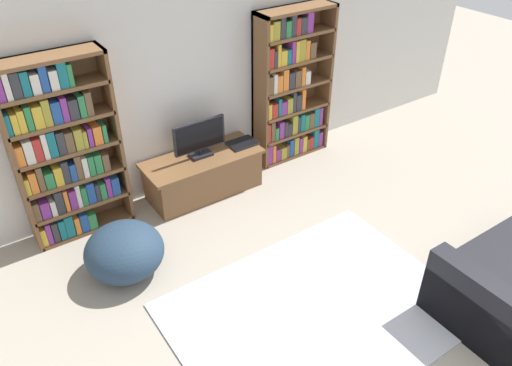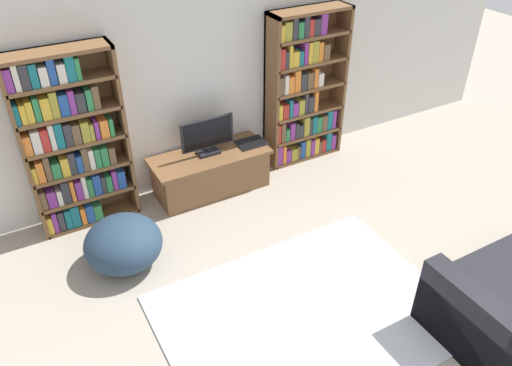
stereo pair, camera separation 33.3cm
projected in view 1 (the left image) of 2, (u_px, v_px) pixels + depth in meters
name	position (u px, v px, depth m)	size (l,w,h in m)	color
wall_back	(182.00, 74.00, 5.17)	(8.80, 0.06, 2.60)	silver
bookshelf_left	(62.00, 151.00, 4.63)	(0.97, 0.30, 1.82)	brown
bookshelf_right	(289.00, 90.00, 5.88)	(0.97, 0.30, 1.82)	brown
tv_stand	(203.00, 174.00, 5.55)	(1.31, 0.54, 0.46)	brown
television	(200.00, 138.00, 5.31)	(0.60, 0.16, 0.42)	black
laptop	(242.00, 143.00, 5.64)	(0.32, 0.24, 0.03)	#28282D
area_rug	(317.00, 311.00, 4.21)	(2.37, 1.77, 0.02)	#B2B7C1
beanbag_ottoman	(124.00, 251.00, 4.48)	(0.71, 0.71, 0.48)	#23384C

